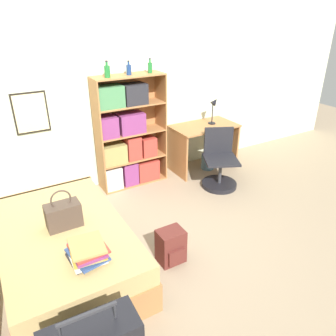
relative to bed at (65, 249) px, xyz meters
name	(u,v)px	position (x,y,z in m)	size (l,w,h in m)	color
ground_plane	(133,246)	(0.71, -0.02, -0.25)	(14.00, 14.00, 0.00)	gray
wall_back	(77,99)	(0.70, 1.56, 1.05)	(10.00, 0.09, 2.60)	beige
bed	(65,249)	(0.00, 0.00, 0.00)	(1.15, 1.82, 0.50)	#A36B3D
handbag	(63,215)	(0.04, 0.01, 0.38)	(0.32, 0.18, 0.39)	#47382D
book_stack_on_bed	(87,252)	(0.09, -0.54, 0.32)	(0.31, 0.39, 0.14)	#232328
bookcase	(127,139)	(1.28, 1.33, 0.46)	(0.98, 0.34, 1.58)	#A36B3D
bottle_green	(107,71)	(1.05, 1.30, 1.41)	(0.07, 0.07, 0.21)	#1E6B2D
bottle_brown	(129,69)	(1.36, 1.33, 1.40)	(0.07, 0.07, 0.18)	navy
bottle_clear	(150,67)	(1.66, 1.31, 1.41)	(0.06, 0.06, 0.19)	#1E6B2D
desk	(204,139)	(2.53, 1.21, 0.25)	(1.01, 0.59, 0.73)	#A36B3D
desk_lamp	(214,106)	(2.70, 1.22, 0.76)	(0.16, 0.11, 0.42)	black
desk_chair	(219,169)	(2.40, 0.63, 0.01)	(0.62, 0.62, 0.84)	black
backpack	(171,246)	(0.96, -0.42, -0.07)	(0.27, 0.24, 0.37)	#56231E
waste_bin	(208,162)	(2.59, 1.16, -0.13)	(0.21, 0.21, 0.24)	slate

